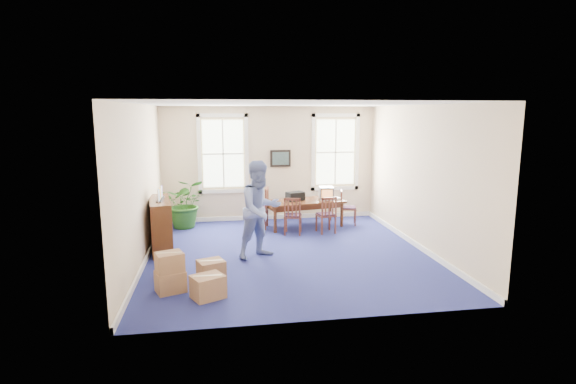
{
  "coord_description": "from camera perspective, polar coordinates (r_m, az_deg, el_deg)",
  "views": [
    {
      "loc": [
        -1.48,
        -9.3,
        3.04
      ],
      "look_at": [
        0.1,
        0.6,
        1.25
      ],
      "focal_mm": 28.0,
      "sensor_mm": 36.0,
      "label": 1
    }
  ],
  "objects": [
    {
      "name": "window_right",
      "position": [
        13.02,
        6.03,
        5.05
      ],
      "size": [
        1.4,
        0.12,
        2.2
      ],
      "primitive_type": null,
      "color": "white",
      "rests_on": "ground"
    },
    {
      "name": "crt_tv",
      "position": [
        12.15,
        4.88,
        -0.14
      ],
      "size": [
        0.42,
        0.45,
        0.34
      ],
      "primitive_type": null,
      "rotation": [
        0.0,
        0.0,
        -0.11
      ],
      "color": "#B7B7BC",
      "rests_on": "conference_table"
    },
    {
      "name": "wall_left",
      "position": [
        9.53,
        -18.14,
        0.93
      ],
      "size": [
        0.0,
        6.5,
        6.5
      ],
      "primitive_type": "plane",
      "rotation": [
        1.57,
        0.0,
        1.57
      ],
      "color": "beige",
      "rests_on": "ground"
    },
    {
      "name": "wall_right",
      "position": [
        10.42,
        16.51,
        1.76
      ],
      "size": [
        0.0,
        6.5,
        6.5
      ],
      "primitive_type": "plane",
      "rotation": [
        1.57,
        0.0,
        -1.57
      ],
      "color": "beige",
      "rests_on": "ground"
    },
    {
      "name": "man",
      "position": [
        9.4,
        -3.51,
        -2.25
      ],
      "size": [
        1.26,
        1.17,
        2.06
      ],
      "primitive_type": "imported",
      "rotation": [
        0.0,
        0.0,
        0.51
      ],
      "color": "#7384BF",
      "rests_on": "ground"
    },
    {
      "name": "potted_plant",
      "position": [
        12.2,
        -12.87,
        -1.38
      ],
      "size": [
        1.23,
        1.08,
        1.32
      ],
      "primitive_type": "imported",
      "rotation": [
        0.0,
        0.0,
        -0.05
      ],
      "color": "#1E4D14",
      "rests_on": "ground"
    },
    {
      "name": "floor",
      "position": [
        9.89,
        -0.03,
        -7.77
      ],
      "size": [
        6.5,
        6.5,
        0.0
      ],
      "primitive_type": "plane",
      "color": "navy",
      "rests_on": "ground"
    },
    {
      "name": "baseboard_left",
      "position": [
        9.87,
        -17.48,
        -7.92
      ],
      "size": [
        0.04,
        6.5,
        0.12
      ],
      "primitive_type": "cube",
      "color": "white",
      "rests_on": "ground"
    },
    {
      "name": "chair_end_right",
      "position": [
        12.34,
        7.68,
        -1.97
      ],
      "size": [
        0.52,
        0.52,
        0.94
      ],
      "primitive_type": null,
      "rotation": [
        0.0,
        0.0,
        1.32
      ],
      "color": "brown",
      "rests_on": "ground"
    },
    {
      "name": "game_console",
      "position": [
        12.2,
        6.21,
        -0.82
      ],
      "size": [
        0.22,
        0.25,
        0.05
      ],
      "primitive_type": "cube",
      "rotation": [
        0.0,
        0.0,
        0.32
      ],
      "color": "white",
      "rests_on": "conference_table"
    },
    {
      "name": "chair_near_left",
      "position": [
        11.29,
        0.63,
        -2.98
      ],
      "size": [
        0.52,
        0.52,
        0.96
      ],
      "primitive_type": null,
      "rotation": [
        0.0,
        0.0,
        2.89
      ],
      "color": "brown",
      "rests_on": "ground"
    },
    {
      "name": "equipment_bag",
      "position": [
        11.98,
        0.92,
        -0.53
      ],
      "size": [
        0.53,
        0.44,
        0.23
      ],
      "primitive_type": "cube",
      "rotation": [
        0.0,
        0.0,
        0.37
      ],
      "color": "black",
      "rests_on": "conference_table"
    },
    {
      "name": "window_left",
      "position": [
        12.58,
        -8.24,
        4.82
      ],
      "size": [
        1.4,
        0.12,
        2.2
      ],
      "primitive_type": null,
      "color": "white",
      "rests_on": "ground"
    },
    {
      "name": "chair_near_right",
      "position": [
        11.46,
        4.83,
        -2.84
      ],
      "size": [
        0.49,
        0.49,
        0.95
      ],
      "primitive_type": null,
      "rotation": [
        0.0,
        0.0,
        3.31
      ],
      "color": "brown",
      "rests_on": "ground"
    },
    {
      "name": "brochure_rack",
      "position": [
        10.24,
        -15.94,
        0.08
      ],
      "size": [
        0.13,
        0.65,
        0.29
      ],
      "primitive_type": null,
      "rotation": [
        0.0,
        0.0,
        0.03
      ],
      "color": "#99999E",
      "rests_on": "credenza"
    },
    {
      "name": "wall_picture",
      "position": [
        12.69,
        -0.96,
        4.29
      ],
      "size": [
        0.58,
        0.06,
        0.48
      ],
      "primitive_type": null,
      "color": "black",
      "rests_on": "ground"
    },
    {
      "name": "ceiling",
      "position": [
        9.41,
        -0.03,
        11.1
      ],
      "size": [
        6.5,
        6.5,
        0.0
      ],
      "primitive_type": "plane",
      "rotation": [
        3.14,
        0.0,
        0.0
      ],
      "color": "white",
      "rests_on": "ground"
    },
    {
      "name": "baseboard_back",
      "position": [
        12.95,
        -2.27,
        -3.18
      ],
      "size": [
        6.0,
        0.04,
        0.12
      ],
      "primitive_type": "cube",
      "color": "white",
      "rests_on": "ground"
    },
    {
      "name": "baseboard_right",
      "position": [
        10.73,
        15.95,
        -6.4
      ],
      "size": [
        0.04,
        6.5,
        0.12
      ],
      "primitive_type": "cube",
      "color": "white",
      "rests_on": "ground"
    },
    {
      "name": "chair_end_left",
      "position": [
        11.86,
        -3.78,
        -2.04
      ],
      "size": [
        0.59,
        0.59,
        1.09
      ],
      "primitive_type": null,
      "rotation": [
        0.0,
        0.0,
        -1.81
      ],
      "color": "brown",
      "rests_on": "ground"
    },
    {
      "name": "wall_front",
      "position": [
        6.39,
        4.56,
        -2.93
      ],
      "size": [
        6.5,
        0.0,
        6.5
      ],
      "primitive_type": "plane",
      "rotation": [
        -1.57,
        0.0,
        0.0
      ],
      "color": "beige",
      "rests_on": "ground"
    },
    {
      "name": "cardboard_boxes",
      "position": [
        8.09,
        -13.39,
        -9.47
      ],
      "size": [
        1.66,
        1.66,
        0.73
      ],
      "primitive_type": null,
      "rotation": [
        0.0,
        0.0,
        0.39
      ],
      "color": "#A1724D",
      "rests_on": "ground"
    },
    {
      "name": "wall_back",
      "position": [
        12.71,
        -2.33,
        3.62
      ],
      "size": [
        6.5,
        0.0,
        6.5
      ],
      "primitive_type": "plane",
      "rotation": [
        1.57,
        0.0,
        0.0
      ],
      "color": "beige",
      "rests_on": "ground"
    },
    {
      "name": "conference_table",
      "position": [
        12.08,
        2.06,
        -2.73
      ],
      "size": [
        2.22,
        1.32,
        0.71
      ],
      "primitive_type": null,
      "rotation": [
        0.0,
        0.0,
        0.19
      ],
      "color": "#4C2612",
      "rests_on": "ground"
    },
    {
      "name": "credenza",
      "position": [
        10.39,
        -15.87,
        -3.91
      ],
      "size": [
        0.65,
        1.55,
        1.18
      ],
      "primitive_type": "cube",
      "rotation": [
        0.0,
        0.0,
        0.15
      ],
      "color": "#4C2612",
      "rests_on": "ground"
    }
  ]
}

